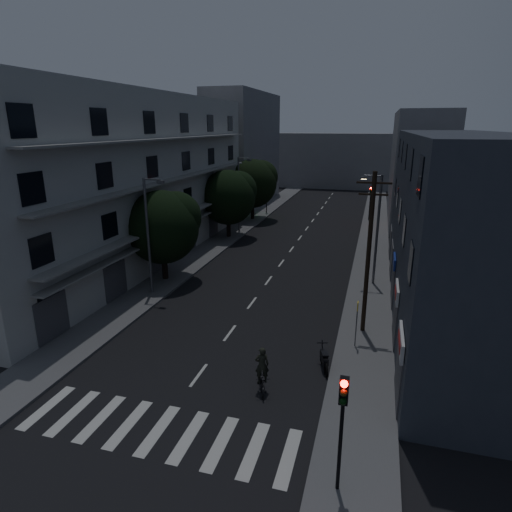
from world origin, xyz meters
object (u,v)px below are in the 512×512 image
Objects in this scene: motorcycle at (324,360)px; cyclist at (262,376)px; utility_pole at (369,251)px; bus_stop_sign at (357,316)px; traffic_signal_near at (342,411)px.

motorcycle is 0.86× the size of cyclist.
utility_pole is at bearing 52.85° from motorcycle.
motorcycle is 3.56m from cyclist.
bus_stop_sign is at bearing -98.72° from utility_pole.
cyclist is at bearing -120.13° from utility_pole.
utility_pole is at bearing 88.57° from traffic_signal_near.
utility_pole is 9.14m from cyclist.
utility_pole is at bearing 81.28° from bus_stop_sign.
bus_stop_sign is 6.39m from cyclist.
traffic_signal_near reaches higher than bus_stop_sign.
cyclist reaches higher than motorcycle.
traffic_signal_near is at bearing -96.29° from motorcycle.
traffic_signal_near is 6.50m from cyclist.
utility_pole is 3.61m from bus_stop_sign.
bus_stop_sign is 1.17× the size of cyclist.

